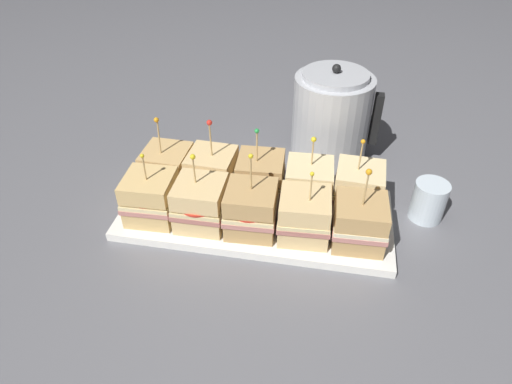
{
  "coord_description": "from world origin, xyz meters",
  "views": [
    {
      "loc": [
        0.13,
        -0.72,
        0.64
      ],
      "look_at": [
        0.0,
        0.0,
        0.07
      ],
      "focal_mm": 32.0,
      "sensor_mm": 36.0,
      "label": 1
    }
  ],
  "objects_px": {
    "sandwich_front_left": "(201,204)",
    "drinking_glass": "(429,201)",
    "serving_platter": "(256,214)",
    "sandwich_back_far_right": "(358,189)",
    "sandwich_front_right": "(304,216)",
    "kettle_steel": "(331,118)",
    "sandwich_front_center": "(251,210)",
    "sandwich_front_far_left": "(151,198)",
    "sandwich_front_far_right": "(360,222)",
    "sandwich_back_left": "(212,173)",
    "sandwich_back_right": "(309,184)",
    "sandwich_back_center": "(260,178)",
    "sandwich_back_far_left": "(168,168)"
  },
  "relations": [
    {
      "from": "drinking_glass",
      "to": "sandwich_back_center",
      "type": "bearing_deg",
      "value": -177.64
    },
    {
      "from": "sandwich_front_far_right",
      "to": "kettle_steel",
      "type": "xyz_separation_m",
      "value": [
        -0.07,
        0.32,
        0.04
      ]
    },
    {
      "from": "sandwich_front_far_right",
      "to": "sandwich_back_right",
      "type": "height_order",
      "value": "sandwich_front_far_right"
    },
    {
      "from": "serving_platter",
      "to": "drinking_glass",
      "type": "distance_m",
      "value": 0.36
    },
    {
      "from": "sandwich_front_center",
      "to": "sandwich_back_right",
      "type": "xyz_separation_m",
      "value": [
        0.1,
        0.1,
        -0.0
      ]
    },
    {
      "from": "sandwich_front_far_left",
      "to": "kettle_steel",
      "type": "bearing_deg",
      "value": 43.03
    },
    {
      "from": "serving_platter",
      "to": "sandwich_back_center",
      "type": "xyz_separation_m",
      "value": [
        -0.0,
        0.05,
        0.06
      ]
    },
    {
      "from": "kettle_steel",
      "to": "drinking_glass",
      "type": "distance_m",
      "value": 0.3
    },
    {
      "from": "sandwich_front_far_left",
      "to": "kettle_steel",
      "type": "height_order",
      "value": "kettle_steel"
    },
    {
      "from": "sandwich_back_left",
      "to": "sandwich_back_right",
      "type": "distance_m",
      "value": 0.21
    },
    {
      "from": "sandwich_front_center",
      "to": "sandwich_front_right",
      "type": "relative_size",
      "value": 1.14
    },
    {
      "from": "sandwich_back_left",
      "to": "sandwich_front_right",
      "type": "bearing_deg",
      "value": -26.27
    },
    {
      "from": "sandwich_front_far_right",
      "to": "kettle_steel",
      "type": "bearing_deg",
      "value": 102.98
    },
    {
      "from": "sandwich_front_right",
      "to": "kettle_steel",
      "type": "xyz_separation_m",
      "value": [
        0.03,
        0.32,
        0.04
      ]
    },
    {
      "from": "sandwich_back_center",
      "to": "sandwich_back_right",
      "type": "height_order",
      "value": "sandwich_back_center"
    },
    {
      "from": "sandwich_front_left",
      "to": "sandwich_back_left",
      "type": "height_order",
      "value": "sandwich_back_left"
    },
    {
      "from": "sandwich_front_far_right",
      "to": "sandwich_back_far_right",
      "type": "bearing_deg",
      "value": 91.54
    },
    {
      "from": "sandwich_back_far_right",
      "to": "serving_platter",
      "type": "bearing_deg",
      "value": -165.69
    },
    {
      "from": "sandwich_front_far_right",
      "to": "drinking_glass",
      "type": "bearing_deg",
      "value": 39.58
    },
    {
      "from": "sandwich_front_far_left",
      "to": "sandwich_front_far_right",
      "type": "bearing_deg",
      "value": 0.08
    },
    {
      "from": "sandwich_front_left",
      "to": "sandwich_back_center",
      "type": "xyz_separation_m",
      "value": [
        0.1,
        0.11,
        -0.0
      ]
    },
    {
      "from": "serving_platter",
      "to": "sandwich_back_left",
      "type": "bearing_deg",
      "value": 153.56
    },
    {
      "from": "serving_platter",
      "to": "sandwich_back_far_right",
      "type": "height_order",
      "value": "sandwich_back_far_right"
    },
    {
      "from": "sandwich_back_left",
      "to": "sandwich_back_center",
      "type": "xyz_separation_m",
      "value": [
        0.1,
        0.0,
        -0.0
      ]
    },
    {
      "from": "serving_platter",
      "to": "kettle_steel",
      "type": "bearing_deg",
      "value": 63.13
    },
    {
      "from": "sandwich_front_far_left",
      "to": "drinking_glass",
      "type": "distance_m",
      "value": 0.57
    },
    {
      "from": "sandwich_front_right",
      "to": "sandwich_back_right",
      "type": "xyz_separation_m",
      "value": [
        -0.0,
        0.1,
        0.0
      ]
    },
    {
      "from": "sandwich_front_far_right",
      "to": "sandwich_back_far_left",
      "type": "distance_m",
      "value": 0.43
    },
    {
      "from": "sandwich_front_left",
      "to": "kettle_steel",
      "type": "xyz_separation_m",
      "value": [
        0.24,
        0.32,
        0.04
      ]
    },
    {
      "from": "sandwich_front_right",
      "to": "serving_platter",
      "type": "bearing_deg",
      "value": 153.91
    },
    {
      "from": "sandwich_front_left",
      "to": "drinking_glass",
      "type": "xyz_separation_m",
      "value": [
        0.45,
        0.12,
        -0.02
      ]
    },
    {
      "from": "sandwich_front_left",
      "to": "sandwich_back_center",
      "type": "height_order",
      "value": "sandwich_back_center"
    },
    {
      "from": "sandwich_back_center",
      "to": "sandwich_back_far_right",
      "type": "distance_m",
      "value": 0.21
    },
    {
      "from": "sandwich_front_far_right",
      "to": "sandwich_back_right",
      "type": "bearing_deg",
      "value": 135.45
    },
    {
      "from": "sandwich_front_far_left",
      "to": "sandwich_front_center",
      "type": "xyz_separation_m",
      "value": [
        0.21,
        -0.0,
        0.0
      ]
    },
    {
      "from": "sandwich_front_right",
      "to": "sandwich_front_center",
      "type": "bearing_deg",
      "value": -178.65
    },
    {
      "from": "sandwich_back_center",
      "to": "drinking_glass",
      "type": "height_order",
      "value": "sandwich_back_center"
    },
    {
      "from": "drinking_glass",
      "to": "sandwich_front_right",
      "type": "bearing_deg",
      "value": -154.52
    },
    {
      "from": "sandwich_front_far_left",
      "to": "drinking_glass",
      "type": "relative_size",
      "value": 1.81
    },
    {
      "from": "sandwich_front_left",
      "to": "sandwich_front_right",
      "type": "height_order",
      "value": "sandwich_front_left"
    },
    {
      "from": "sandwich_back_far_left",
      "to": "sandwich_back_far_right",
      "type": "height_order",
      "value": "sandwich_back_far_left"
    },
    {
      "from": "kettle_steel",
      "to": "sandwich_front_left",
      "type": "bearing_deg",
      "value": -126.52
    },
    {
      "from": "sandwich_front_left",
      "to": "sandwich_back_far_right",
      "type": "bearing_deg",
      "value": 18.99
    },
    {
      "from": "sandwich_front_center",
      "to": "sandwich_back_far_left",
      "type": "relative_size",
      "value": 1.0
    },
    {
      "from": "sandwich_front_right",
      "to": "kettle_steel",
      "type": "bearing_deg",
      "value": 84.37
    },
    {
      "from": "sandwich_back_center",
      "to": "drinking_glass",
      "type": "relative_size",
      "value": 2.0
    },
    {
      "from": "sandwich_back_left",
      "to": "drinking_glass",
      "type": "bearing_deg",
      "value": 1.9
    },
    {
      "from": "sandwich_front_left",
      "to": "sandwich_front_center",
      "type": "height_order",
      "value": "sandwich_front_center"
    },
    {
      "from": "sandwich_front_far_left",
      "to": "sandwich_back_right",
      "type": "height_order",
      "value": "sandwich_back_right"
    },
    {
      "from": "sandwich_back_center",
      "to": "drinking_glass",
      "type": "xyz_separation_m",
      "value": [
        0.35,
        0.01,
        -0.02
      ]
    }
  ]
}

